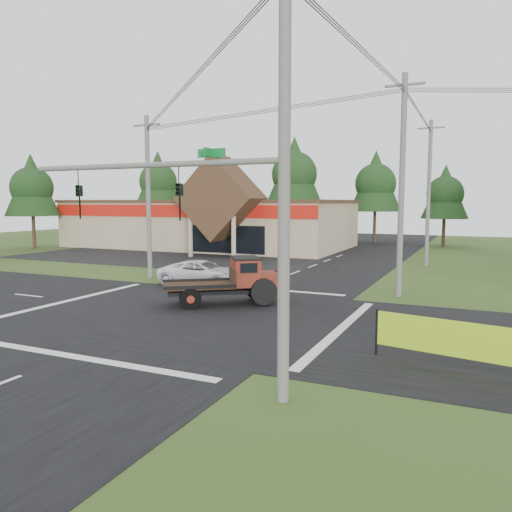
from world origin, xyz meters
The scene contains 19 objects.
ground centered at (0.00, 0.00, 0.00)m, with size 120.00×120.00×0.00m, color #2E3F16.
road_ns centered at (0.00, 0.00, 0.01)m, with size 12.00×120.00×0.02m, color black.
road_ew centered at (0.00, 0.00, 0.01)m, with size 120.00×12.00×0.02m, color black.
parking_apron centered at (-14.00, 19.00, 0.01)m, with size 28.00×14.00×0.02m, color black.
cvs_building centered at (-15.70, 29.57, 2.78)m, with size 30.40×18.20×9.19m.
traffic_signal_mast centered at (5.82, -7.50, 4.43)m, with size 8.12×0.24×7.00m.
utility_pole_nr centered at (7.50, -7.50, 5.64)m, with size 2.00×0.30×11.00m.
utility_pole_nw centered at (-8.00, 8.00, 5.39)m, with size 2.00×0.30×10.50m.
utility_pole_ne centered at (8.00, 8.00, 5.89)m, with size 2.00×0.30×11.50m.
utility_pole_n centered at (8.00, 22.00, 5.74)m, with size 2.00×0.30×11.20m.
tree_row_a centered at (-30.00, 40.00, 8.05)m, with size 6.72×6.72×12.12m.
tree_row_b centered at (-20.00, 42.00, 6.70)m, with size 5.60×5.60×10.10m.
tree_row_c centered at (-10.00, 41.00, 8.72)m, with size 7.28×7.28×13.13m.
tree_row_d centered at (0.00, 42.00, 7.38)m, with size 6.16×6.16×11.11m.
tree_row_e centered at (8.00, 40.00, 6.03)m, with size 5.04×5.04×9.09m.
tree_side_w centered at (-32.00, 20.00, 6.70)m, with size 5.60×5.60×10.10m.
antique_flatbed_truck centered at (0.48, 2.37, 1.18)m, with size 2.15×5.62×2.35m, color #52140B, non-canonical shape.
roadside_banner centered at (11.07, -3.11, 0.77)m, with size 4.51×0.13×1.54m, color #97C219, non-canonical shape.
white_pickup centered at (-3.37, 6.94, 0.74)m, with size 2.44×5.30×1.47m, color white.
Camera 1 is at (11.90, -18.82, 5.01)m, focal length 35.00 mm.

